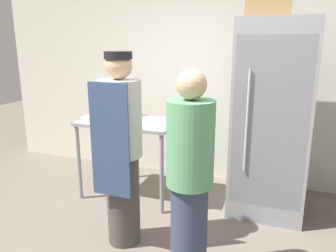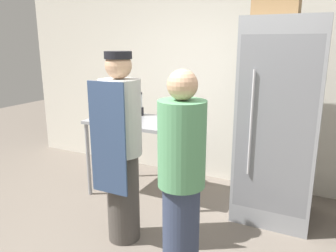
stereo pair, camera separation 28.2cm
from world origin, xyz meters
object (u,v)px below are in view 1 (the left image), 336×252
(refrigerator, at_px, (271,120))
(cardboard_storage_box, at_px, (269,5))
(blender_pitcher, at_px, (128,106))
(person_baker, at_px, (121,149))
(donut_box, at_px, (97,116))
(person_customer, at_px, (190,179))

(refrigerator, xyz_separation_m, cardboard_storage_box, (-0.10, -0.05, 1.10))
(blender_pitcher, relative_size, person_baker, 0.16)
(person_baker, bearing_deg, blender_pitcher, 113.91)
(donut_box, distance_m, blender_pitcher, 0.41)
(cardboard_storage_box, bearing_deg, blender_pitcher, 176.33)
(cardboard_storage_box, bearing_deg, donut_box, -172.19)
(person_baker, bearing_deg, cardboard_storage_box, 43.20)
(person_baker, height_order, person_customer, person_baker)
(blender_pitcher, distance_m, person_baker, 1.20)
(person_baker, relative_size, person_customer, 1.06)
(person_customer, bearing_deg, refrigerator, 70.01)
(donut_box, height_order, person_baker, person_baker)
(blender_pitcher, height_order, cardboard_storage_box, cardboard_storage_box)
(blender_pitcher, bearing_deg, refrigerator, -1.64)
(donut_box, height_order, blender_pitcher, blender_pitcher)
(donut_box, xyz_separation_m, person_baker, (0.70, -0.75, -0.07))
(donut_box, relative_size, person_baker, 0.16)
(blender_pitcher, xyz_separation_m, cardboard_storage_box, (1.53, -0.10, 1.07))
(donut_box, relative_size, blender_pitcher, 0.98)
(blender_pitcher, bearing_deg, person_customer, -49.14)
(cardboard_storage_box, height_order, person_customer, cardboard_storage_box)
(person_customer, bearing_deg, donut_box, 143.98)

